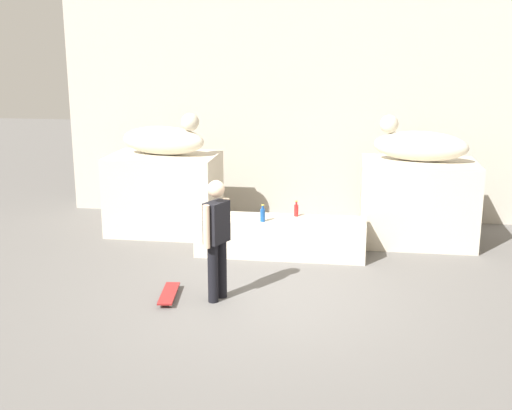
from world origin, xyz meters
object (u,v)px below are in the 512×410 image
Objects in this scene: statue_reclining_left at (165,139)px; bottle_blue at (263,215)px; skateboard at (169,294)px; bottle_red at (296,210)px; skater at (217,235)px; statue_reclining_right at (418,145)px.

bottle_blue is at bearing -24.27° from statue_reclining_left.
statue_reclining_left is 3.71m from skateboard.
bottle_blue is at bearing -141.13° from bottle_red.
skateboard is at bearing -124.71° from bottle_red.
skater reaches higher than skateboard.
skater reaches higher than bottle_red.
skater is 6.33× the size of bottle_red.
statue_reclining_right is 2.05× the size of skateboard.
statue_reclining_left is 6.34× the size of bottle_red.
statue_reclining_left is 2.83m from bottle_red.
skater reaches higher than bottle_blue.
statue_reclining_right is 1.01× the size of skater.
skater is at bearing -111.89° from bottle_red.
statue_reclining_left is at bearing 9.14° from skateboard.
skater is 5.98× the size of bottle_blue.
statue_reclining_left is 1.00× the size of skater.
skater is at bearing 58.93° from statue_reclining_right.
bottle_blue reaches higher than skateboard.
skateboard is at bearing 119.07° from skater.
bottle_red is 0.94× the size of bottle_blue.
bottle_blue is at bearing 12.59° from skater.
statue_reclining_left reaches higher than skateboard.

